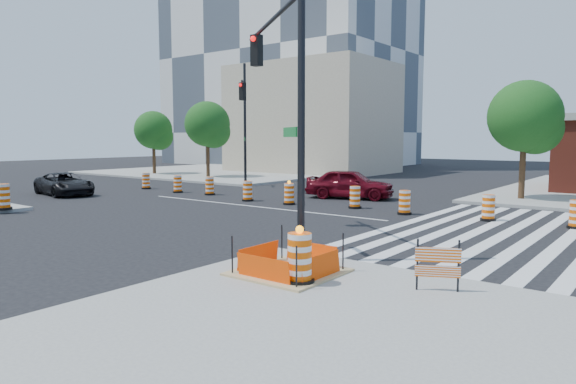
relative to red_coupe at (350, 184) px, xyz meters
The scene contains 24 objects.
ground 5.96m from the red_coupe, 109.24° to the right, with size 120.00×120.00×0.00m, color black.
sidewalk_nw 23.51m from the red_coupe, 148.08° to the left, with size 22.00×22.00×0.15m, color gray.
crosswalk_east 10.62m from the red_coupe, 31.77° to the right, with size 6.75×13.50×0.01m.
lane_centerline 5.96m from the red_coupe, 109.24° to the right, with size 14.00×0.12×0.01m, color silver.
excavation_pit 16.20m from the red_coupe, 64.17° to the right, with size 2.20×2.20×0.90m.
beige_midrise 21.95m from the red_coupe, 130.34° to the left, with size 14.00×10.00×10.00m, color tan.
red_coupe is the anchor object (origin of this frame).
dark_suv 16.13m from the red_coupe, 148.45° to the right, with size 2.11×4.57×1.27m, color black.
signal_pole_se 13.61m from the red_coupe, 67.99° to the right, with size 5.29×4.06×8.63m.
signal_pole_nw 9.56m from the red_coupe, behind, with size 4.10×4.69×8.06m.
pit_drum 17.00m from the red_coupe, 62.80° to the right, with size 0.64×0.64×1.25m.
sw_corner_drum 16.47m from the red_coupe, 123.11° to the right, with size 0.65×0.65×1.12m.
barricade 17.21m from the red_coupe, 53.40° to the right, with size 0.82×0.44×1.05m.
tree_north_a 23.13m from the red_coupe, 168.25° to the left, with size 3.28×3.27×5.56m.
tree_north_b 17.35m from the red_coupe, 162.39° to the left, with size 3.62×3.62×6.15m.
tree_north_c 9.37m from the red_coupe, 29.42° to the left, with size 3.60×3.60×6.12m.
median_drum_0 13.40m from the red_coupe, 165.17° to the right, with size 0.60×0.60×1.02m.
median_drum_1 10.30m from the red_coupe, 159.17° to the right, with size 0.60×0.60×1.02m.
median_drum_2 7.97m from the red_coupe, 154.91° to the right, with size 0.60×0.60×1.02m.
median_drum_3 5.51m from the red_coupe, 130.67° to the right, with size 0.60×0.60×1.02m.
median_drum_4 4.13m from the red_coupe, 104.66° to the right, with size 0.60×0.60×1.18m.
median_drum_5 3.91m from the red_coupe, 55.80° to the right, with size 0.60×0.60×1.02m.
median_drum_6 6.02m from the red_coupe, 36.73° to the right, with size 0.60×0.60×1.02m.
median_drum_7 8.72m from the red_coupe, 21.14° to the right, with size 0.60×0.60×1.02m.
Camera 1 is at (15.98, -18.08, 3.22)m, focal length 32.00 mm.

